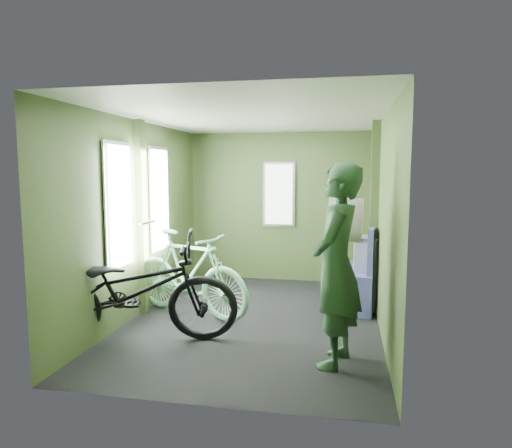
# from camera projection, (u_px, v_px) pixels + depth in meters

# --- Properties ---
(room) EXTENTS (4.00, 4.02, 2.31)m
(room) POSITION_uv_depth(u_px,v_px,m) (252.00, 195.00, 5.16)
(room) COLOR black
(room) RESTS_ON ground
(bicycle_black) EXTENTS (2.20, 1.31, 1.20)m
(bicycle_black) POSITION_uv_depth(u_px,v_px,m) (135.00, 342.00, 4.56)
(bicycle_black) COLOR black
(bicycle_black) RESTS_ON ground
(bicycle_mint) EXTENTS (1.77, 1.13, 1.04)m
(bicycle_mint) POSITION_uv_depth(u_px,v_px,m) (189.00, 315.00, 5.43)
(bicycle_mint) COLOR #95E8B6
(bicycle_mint) RESTS_ON ground
(passenger) EXTENTS (0.56, 0.75, 1.78)m
(passenger) POSITION_uv_depth(u_px,v_px,m) (336.00, 265.00, 3.97)
(passenger) COLOR #27482E
(passenger) RESTS_ON ground
(waste_box) EXTENTS (0.27, 0.37, 0.91)m
(waste_box) POSITION_uv_depth(u_px,v_px,m) (364.00, 273.00, 5.66)
(waste_box) COLOR gray
(waste_box) RESTS_ON ground
(bench_seat) EXTENTS (0.67, 1.05, 1.04)m
(bench_seat) POSITION_uv_depth(u_px,v_px,m) (355.00, 282.00, 5.76)
(bench_seat) COLOR navy
(bench_seat) RESTS_ON ground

